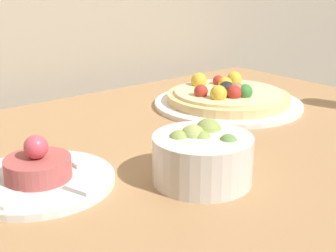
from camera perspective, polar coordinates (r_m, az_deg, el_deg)
The scene contains 4 objects.
dining_table at distance 0.82m, azimuth 1.28°, elevation -9.85°, with size 1.16×0.82×0.76m.
pizza_plate at distance 1.02m, azimuth 7.28°, elevation 3.42°, with size 0.32×0.32×0.06m.
tartare_plate at distance 0.67m, azimuth -15.49°, elevation -5.77°, with size 0.21×0.21×0.07m.
small_bowl at distance 0.65m, azimuth 4.19°, elevation -3.71°, with size 0.14×0.14×0.08m.
Camera 1 is at (-0.47, -0.14, 1.04)m, focal length 50.00 mm.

